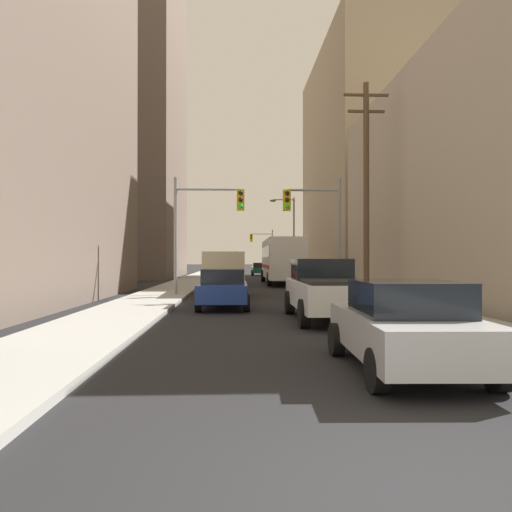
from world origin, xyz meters
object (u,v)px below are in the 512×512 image
(sedan_maroon, at_px, (226,275))
(traffic_signal_near_right, at_px, (315,218))
(sedan_black, at_px, (229,271))
(sedan_blue, at_px, (223,288))
(cargo_van_beige, at_px, (223,271))
(sedan_green, at_px, (260,269))
(traffic_signal_near_left, at_px, (205,217))
(city_bus, at_px, (281,259))
(sedan_silver, at_px, (405,325))
(traffic_signal_far_right, at_px, (263,244))
(pickup_truck_white, at_px, (326,290))

(sedan_maroon, distance_m, traffic_signal_near_right, 11.86)
(sedan_black, relative_size, traffic_signal_near_right, 0.71)
(sedan_blue, bearing_deg, sedan_maroon, 90.47)
(cargo_van_beige, bearing_deg, traffic_signal_near_right, -10.92)
(sedan_green, relative_size, traffic_signal_near_left, 0.70)
(sedan_green, bearing_deg, traffic_signal_near_left, -97.69)
(cargo_van_beige, distance_m, sedan_maroon, 9.53)
(city_bus, distance_m, traffic_signal_near_left, 14.06)
(cargo_van_beige, distance_m, sedan_silver, 17.66)
(traffic_signal_far_right, bearing_deg, sedan_blue, -95.29)
(city_bus, xyz_separation_m, sedan_black, (-4.10, 8.71, -1.16))
(pickup_truck_white, bearing_deg, sedan_maroon, 99.81)
(pickup_truck_white, xyz_separation_m, sedan_silver, (-0.03, -7.07, -0.16))
(traffic_signal_near_right, bearing_deg, sedan_blue, -128.60)
(pickup_truck_white, height_order, traffic_signal_far_right, traffic_signal_far_right)
(traffic_signal_near_left, height_order, traffic_signal_far_right, same)
(sedan_black, bearing_deg, cargo_van_beige, -90.44)
(traffic_signal_far_right, bearing_deg, traffic_signal_near_left, -97.36)
(sedan_black, xyz_separation_m, traffic_signal_near_left, (-1.00, -21.64, 3.26))
(city_bus, xyz_separation_m, sedan_maroon, (-4.22, -2.51, -1.16))
(pickup_truck_white, bearing_deg, cargo_van_beige, 108.64)
(sedan_black, distance_m, traffic_signal_near_left, 21.91)
(sedan_maroon, bearing_deg, sedan_blue, -89.53)
(traffic_signal_near_left, bearing_deg, traffic_signal_near_right, -0.00)
(sedan_maroon, xyz_separation_m, traffic_signal_far_right, (4.54, 31.55, 3.24))
(sedan_silver, bearing_deg, traffic_signal_far_right, 88.87)
(city_bus, xyz_separation_m, sedan_silver, (-0.83, -29.34, -1.16))
(sedan_silver, distance_m, traffic_signal_near_right, 16.77)
(sedan_silver, relative_size, sedan_black, 1.00)
(cargo_van_beige, distance_m, traffic_signal_near_left, 3.01)
(traffic_signal_far_right, bearing_deg, pickup_truck_white, -91.26)
(pickup_truck_white, bearing_deg, sedan_green, 89.67)
(sedan_blue, height_order, sedan_maroon, same)
(sedan_maroon, height_order, sedan_black, same)
(sedan_blue, height_order, sedan_green, same)
(traffic_signal_near_left, bearing_deg, sedan_black, 87.36)
(sedan_black, height_order, sedan_green, same)
(cargo_van_beige, bearing_deg, sedan_black, 89.56)
(sedan_blue, distance_m, sedan_black, 27.31)
(sedan_silver, bearing_deg, city_bus, 88.38)
(cargo_van_beige, relative_size, traffic_signal_far_right, 0.88)
(city_bus, bearing_deg, sedan_green, 91.54)
(sedan_silver, xyz_separation_m, sedan_black, (-3.27, 38.05, 0.00))
(pickup_truck_white, bearing_deg, traffic_signal_near_right, 82.41)
(city_bus, xyz_separation_m, traffic_signal_near_right, (0.44, -12.93, 2.07))
(cargo_van_beige, xyz_separation_m, sedan_blue, (0.17, -6.58, -0.52))
(cargo_van_beige, xyz_separation_m, traffic_signal_near_right, (4.70, -0.91, 2.71))
(traffic_signal_near_left, bearing_deg, sedan_silver, -75.42)
(cargo_van_beige, bearing_deg, city_bus, 70.50)
(cargo_van_beige, relative_size, sedan_silver, 1.24)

